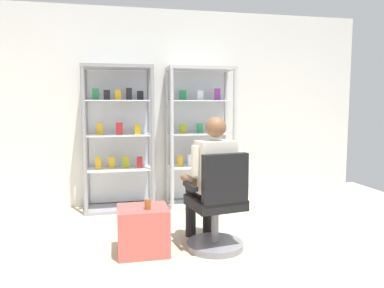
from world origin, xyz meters
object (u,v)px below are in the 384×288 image
(display_cabinet_right, at_px, (199,136))
(seated_shopkeeper, at_px, (211,175))
(office_chair, at_px, (218,210))
(tea_glass, at_px, (148,204))
(display_cabinet_left, at_px, (119,137))
(storage_crate, at_px, (143,230))

(display_cabinet_right, height_order, seated_shopkeeper, display_cabinet_right)
(office_chair, bearing_deg, display_cabinet_right, 82.97)
(tea_glass, bearing_deg, display_cabinet_left, 97.75)
(seated_shopkeeper, height_order, storage_crate, seated_shopkeeper)
(display_cabinet_left, xyz_separation_m, office_chair, (0.89, -1.68, -0.57))
(display_cabinet_left, relative_size, display_cabinet_right, 1.00)
(display_cabinet_right, xyz_separation_m, tea_glass, (-0.87, -1.67, -0.47))
(display_cabinet_left, distance_m, office_chair, 1.98)
(display_cabinet_left, relative_size, seated_shopkeeper, 1.47)
(office_chair, bearing_deg, display_cabinet_left, 118.04)
(display_cabinet_left, height_order, storage_crate, display_cabinet_left)
(office_chair, xyz_separation_m, tea_glass, (-0.67, 0.01, 0.09))
(display_cabinet_left, relative_size, storage_crate, 4.03)
(office_chair, height_order, storage_crate, office_chair)
(seated_shopkeeper, bearing_deg, tea_glass, -166.65)
(storage_crate, xyz_separation_m, tea_glass, (0.04, -0.07, 0.27))
(display_cabinet_right, relative_size, office_chair, 1.98)
(display_cabinet_left, bearing_deg, display_cabinet_right, 0.04)
(office_chair, distance_m, storage_crate, 0.73)
(display_cabinet_left, bearing_deg, office_chair, -61.96)
(display_cabinet_left, distance_m, tea_glass, 1.75)
(storage_crate, distance_m, tea_glass, 0.28)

